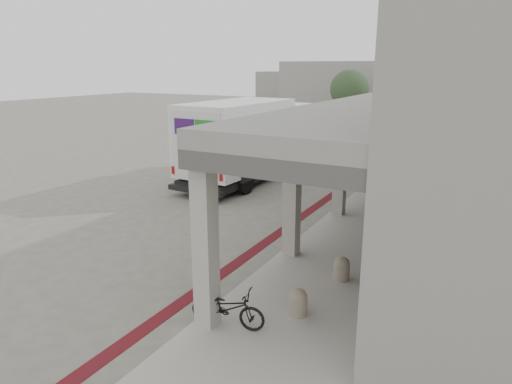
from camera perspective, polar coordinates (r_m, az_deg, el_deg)
The scene contains 13 objects.
ground at distance 13.16m, azimuth -4.98°, elevation -7.16°, with size 120.00×120.00×0.00m, color #625F54.
bike_lane_stripe at distance 14.32m, azimuth 2.81°, elevation -5.18°, with size 0.35×40.00×0.01m, color #531017.
sidewalk at distance 11.59m, azimuth 12.05°, elevation -10.38°, with size 4.40×28.00×0.12m, color #9F9A8F.
transit_building at distance 14.69m, azimuth 28.77°, elevation 7.13°, with size 7.60×17.00×7.00m.
distant_backdrop at distance 47.03m, azimuth 17.03°, elevation 11.94°, with size 28.00×10.00×6.50m.
tree_left at distance 39.92m, azimuth 11.58°, elevation 12.46°, with size 3.20×3.20×4.80m.
tree_mid at distance 40.42m, azimuth 22.16°, elevation 11.70°, with size 3.20×3.20×4.80m.
fedex_truck at distance 20.77m, azimuth -0.79°, elevation 6.78°, with size 2.99×8.55×3.60m.
bench at distance 11.72m, azimuth 17.53°, elevation -8.54°, with size 0.62×1.85×0.43m.
bollard_near at distance 11.19m, azimuth 10.65°, elevation -9.32°, with size 0.38×0.38×0.58m.
bollard_far at distance 9.61m, azimuth 5.28°, elevation -13.49°, with size 0.38×0.38×0.57m.
utility_cabinet at distance 11.98m, azimuth 18.06°, elevation -7.08°, with size 0.44×0.59×0.99m, color slate.
bicycle_black at distance 9.15m, azimuth -3.57°, elevation -14.24°, with size 0.53×1.52×0.80m, color black.
Camera 1 is at (6.77, -10.10, 5.04)m, focal length 32.00 mm.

